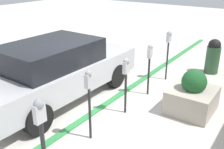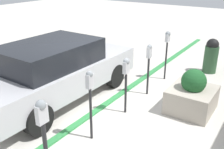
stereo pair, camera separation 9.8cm
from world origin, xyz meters
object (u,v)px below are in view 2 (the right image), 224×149
Objects in this scene: parking_meter_middle at (126,73)px; parking_meter_fourth at (149,60)px; trash_bin at (211,56)px; parking_meter_nearest at (43,125)px; planter_box at (192,95)px; parking_meter_farthest at (167,43)px; parking_meter_second at (90,91)px; parked_car_front at (55,70)px.

parking_meter_fourth is (1.20, 0.02, -0.01)m from parking_meter_middle.
trash_bin is (2.66, -0.98, -0.42)m from parking_meter_fourth.
parking_meter_fourth is (3.72, 0.04, 0.01)m from parking_meter_nearest.
parking_meter_nearest is 3.76m from planter_box.
parking_meter_farthest is 1.81m from trash_bin.
trash_bin is at bearing -8.32° from parking_meter_nearest.
parking_meter_fourth is 1.26× the size of planter_box.
parked_car_front is (0.90, 1.86, -0.24)m from parking_meter_second.
trash_bin is at bearing -32.91° from parked_car_front.
parking_meter_nearest is at bearing 171.68° from trash_bin.
planter_box is 0.24× the size of parked_car_front.
parked_car_front reaches higher than parking_meter_fourth.
parking_meter_fourth is at bearing 0.76° from parking_meter_middle.
parking_meter_nearest is at bearing 160.25° from planter_box.
trash_bin is (6.38, -0.93, -0.42)m from parking_meter_nearest.
parking_meter_farthest is 0.32× the size of parked_car_front.
parking_meter_nearest is 1.27× the size of planter_box.
parking_meter_middle is at bearing 166.03° from trash_bin.
parked_car_front reaches higher than parking_meter_second.
parking_meter_farthest reaches higher than parking_meter_second.
parked_car_front is at bearing 101.27° from parking_meter_middle.
parking_meter_nearest is 1.25× the size of trash_bin.
parking_meter_farthest is at bearing 144.24° from trash_bin.
parking_meter_nearest is at bearing -179.41° from parking_meter_middle.
parking_meter_nearest reaches higher than trash_bin.
parking_meter_fourth is 1.45m from planter_box.
parking_meter_middle is at bearing -179.00° from parking_meter_farthest.
parking_meter_middle is at bearing -77.64° from parked_car_front.
parking_meter_farthest reaches higher than planter_box.
parking_meter_middle is at bearing 127.09° from planter_box.
planter_box is at bearing -65.95° from parked_car_front.
trash_bin reaches higher than planter_box.
parking_meter_middle is 1.23× the size of planter_box.
parking_meter_farthest is at bearing 1.00° from parking_meter_middle.
parked_car_front is 5.11m from trash_bin.
parked_car_front reaches higher than parking_meter_farthest.
parked_car_front is at bearing 64.13° from parking_meter_second.
parking_meter_farthest is 1.36× the size of planter_box.
parking_meter_nearest is 0.97× the size of parking_meter_second.
parking_meter_nearest is 1.01× the size of parking_meter_fourth.
parking_meter_farthest is (4.99, 0.07, 0.17)m from parking_meter_nearest.
parking_meter_farthest is 3.41m from parked_car_front.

